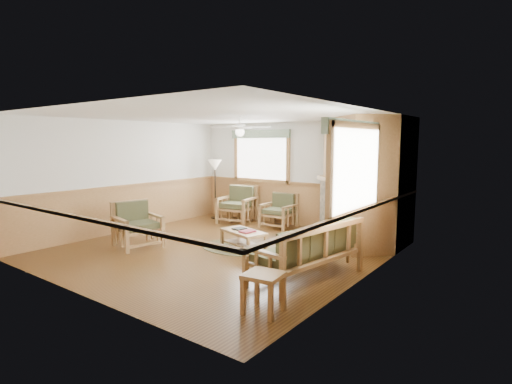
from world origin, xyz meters
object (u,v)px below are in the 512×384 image
Objects in this scene: floor_lamp_right at (351,210)px; end_table_chairs at (240,212)px; armchair_back_left at (237,204)px; end_table_sofa at (263,293)px; armchair_back_right at (278,211)px; armchair_left at (138,225)px; sofa at (306,251)px; coffee_table at (243,240)px; footstool at (315,238)px; floor_lamp_left at (215,189)px.

end_table_chairs is at bearing 163.00° from floor_lamp_right.
armchair_back_left is 1.88× the size of end_table_sofa.
armchair_back_right is 3.62m from armchair_left.
armchair_back_right is at bearing 5.38° from end_table_chairs.
floor_lamp_right reaches higher than sofa.
coffee_table is (1.89, -2.12, -0.29)m from armchair_back_left.
floor_lamp_right reaches higher than end_table_sofa.
footstool is at bearing -146.28° from sofa.
floor_lamp_right is (2.50, -1.24, 0.44)m from armchair_back_right.
footstool is (-0.78, 1.76, -0.26)m from sofa.
armchair_back_right is 1.82× the size of footstool.
end_table_sofa is 1.11× the size of footstool.
armchair_back_right reaches higher than end_table_sofa.
floor_lamp_right reaches higher than armchair_left.
floor_lamp_left is (-0.83, 3.31, 0.38)m from armchair_left.
sofa reaches higher than armchair_back_right.
footstool is (3.03, 2.14, -0.26)m from armchair_left.
floor_lamp_right is (3.80, 2.14, 0.40)m from armchair_left.
coffee_table is at bearing -137.17° from footstool.
coffee_table is 1.91× the size of end_table_sofa.
armchair_left is (-1.29, -3.38, 0.04)m from armchair_back_right.
armchair_back_right is (-2.52, 3.01, -0.03)m from sofa.
armchair_left is 4.16m from end_table_sofa.
floor_lamp_right is at bearing -27.70° from armchair_back_left.
armchair_back_right is at bearing -6.46° from armchair_left.
floor_lamp_left is at bearing 177.77° from end_table_chairs.
sofa is 2.14× the size of armchair_left.
end_table_chairs is (0.07, 0.03, -0.22)m from armchair_back_left.
armchair_left is 1.99× the size of footstool.
armchair_left reaches higher than footstool.
floor_lamp_left is at bearing 163.76° from armchair_back_left.
floor_lamp_right is (3.69, -1.13, 0.59)m from end_table_chairs.
armchair_back_left is 0.58× the size of floor_lamp_left.
footstool is at bearing -21.24° from end_table_chairs.
coffee_table is at bearing -59.72° from armchair_back_left.
sofa is 2.04× the size of armchair_back_left.
armchair_left is at bearing -144.78° from footstool.
floor_lamp_left is (-4.64, 2.93, 0.39)m from sofa.
floor_lamp_right is at bearing -46.07° from armchair_left.
sofa is 4.26× the size of footstool.
end_table_sofa is at bearing 17.56° from sofa.
armchair_left reaches higher than end_table_sofa.
armchair_left reaches higher than sofa.
coffee_table is at bearing -38.47° from floor_lamp_left.
coffee_table is 1.82× the size of end_table_chairs.
end_table_sofa is (3.97, -4.32, -0.23)m from armchair_back_left.
armchair_back_left is 1.27m from armchair_back_right.
footstool reaches higher than coffee_table.
armchair_back_left is 2.09× the size of footstool.
end_table_chairs is at bearing 131.83° from end_table_sofa.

